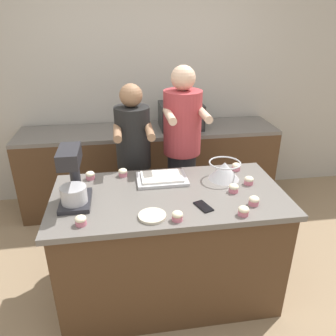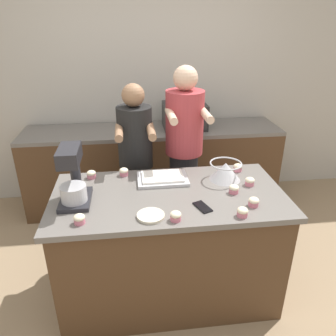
{
  "view_description": "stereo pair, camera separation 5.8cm",
  "coord_description": "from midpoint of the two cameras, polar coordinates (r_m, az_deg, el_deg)",
  "views": [
    {
      "loc": [
        -0.31,
        -2.0,
        2.04
      ],
      "look_at": [
        0.0,
        0.04,
        1.08
      ],
      "focal_mm": 35.0,
      "sensor_mm": 36.0,
      "label": 1
    },
    {
      "loc": [
        -0.25,
        -2.0,
        2.04
      ],
      "look_at": [
        0.0,
        0.04,
        1.08
      ],
      "focal_mm": 35.0,
      "sensor_mm": 36.0,
      "label": 2
    }
  ],
  "objects": [
    {
      "name": "cupcake_8",
      "position": [
        2.58,
        -7.08,
        -0.66
      ],
      "size": [
        0.07,
        0.07,
        0.06
      ],
      "color": "#D17084",
      "rests_on": "island_counter"
    },
    {
      "name": "island_counter",
      "position": [
        2.57,
        0.78,
        -13.25
      ],
      "size": [
        1.64,
        0.84,
        0.9
      ],
      "color": "#4C331E",
      "rests_on": "ground_plane"
    },
    {
      "name": "cupcake_3",
      "position": [
        2.11,
        13.61,
        -7.45
      ],
      "size": [
        0.07,
        0.07,
        0.06
      ],
      "color": "#D17084",
      "rests_on": "island_counter"
    },
    {
      "name": "cupcake_6",
      "position": [
        2.58,
        -12.59,
        -1.08
      ],
      "size": [
        0.07,
        0.07,
        0.06
      ],
      "color": "#D17084",
      "rests_on": "island_counter"
    },
    {
      "name": "back_counter",
      "position": [
        3.77,
        -2.13,
        0.15
      ],
      "size": [
        2.8,
        0.6,
        0.92
      ],
      "color": "#4C331E",
      "rests_on": "ground_plane"
    },
    {
      "name": "small_plate",
      "position": [
        2.06,
        -2.23,
        -8.3
      ],
      "size": [
        0.18,
        0.18,
        0.02
      ],
      "color": "beige",
      "rests_on": "island_counter"
    },
    {
      "name": "cupcake_5",
      "position": [
        2.5,
        14.68,
        -2.28
      ],
      "size": [
        0.07,
        0.07,
        0.06
      ],
      "color": "#D17084",
      "rests_on": "island_counter"
    },
    {
      "name": "cupcake_0",
      "position": [
        2.05,
        -14.4,
        -8.59
      ],
      "size": [
        0.07,
        0.07,
        0.06
      ],
      "color": "#D17084",
      "rests_on": "island_counter"
    },
    {
      "name": "cupcake_4",
      "position": [
        2.02,
        2.2,
        -8.36
      ],
      "size": [
        0.07,
        0.07,
        0.06
      ],
      "color": "#D17084",
      "rests_on": "island_counter"
    },
    {
      "name": "person_left",
      "position": [
        2.94,
        -4.99,
        0.34
      ],
      "size": [
        0.32,
        0.49,
        1.55
      ],
      "color": "#232328",
      "rests_on": "ground_plane"
    },
    {
      "name": "back_wall",
      "position": [
        3.83,
        -2.83,
        14.52
      ],
      "size": [
        10.0,
        0.06,
        2.7
      ],
      "color": "#B2ADA3",
      "rests_on": "ground_plane"
    },
    {
      "name": "baking_tray",
      "position": [
        2.49,
        -0.29,
        -1.78
      ],
      "size": [
        0.38,
        0.26,
        0.04
      ],
      "color": "#BCBCC1",
      "rests_on": "island_counter"
    },
    {
      "name": "stand_mixer",
      "position": [
        2.22,
        -15.53,
        -1.82
      ],
      "size": [
        0.2,
        0.3,
        0.39
      ],
      "color": "#232328",
      "rests_on": "island_counter"
    },
    {
      "name": "cupcake_1",
      "position": [
        2.24,
        15.41,
        -5.71
      ],
      "size": [
        0.07,
        0.07,
        0.06
      ],
      "color": "#D17084",
      "rests_on": "island_counter"
    },
    {
      "name": "microwave_oven",
      "position": [
        3.6,
        3.36,
        9.07
      ],
      "size": [
        0.46,
        0.37,
        0.27
      ],
      "color": "black",
      "rests_on": "back_counter"
    },
    {
      "name": "cupcake_2",
      "position": [
        2.7,
        12.66,
        0.1
      ],
      "size": [
        0.07,
        0.07,
        0.06
      ],
      "color": "#D17084",
      "rests_on": "island_counter"
    },
    {
      "name": "cupcake_7",
      "position": [
        2.36,
        12.09,
        -3.6
      ],
      "size": [
        0.07,
        0.07,
        0.06
      ],
      "color": "#D17084",
      "rests_on": "island_counter"
    },
    {
      "name": "mixing_bowl",
      "position": [
        2.52,
        10.6,
        -0.45
      ],
      "size": [
        0.24,
        0.24,
        0.14
      ],
      "color": "#BCBCC1",
      "rests_on": "island_counter"
    },
    {
      "name": "person_right",
      "position": [
        2.96,
        3.34,
        1.97
      ],
      "size": [
        0.34,
        0.5,
        1.69
      ],
      "color": "#232328",
      "rests_on": "ground_plane"
    },
    {
      "name": "cell_phone",
      "position": [
        2.17,
        6.8,
        -6.74
      ],
      "size": [
        0.12,
        0.16,
        0.01
      ],
      "color": "black",
      "rests_on": "island_counter"
    },
    {
      "name": "ground_plane",
      "position": [
        2.87,
        0.72,
        -20.38
      ],
      "size": [
        16.0,
        16.0,
        0.0
      ],
      "primitive_type": "plane",
      "color": "#937A5B"
    }
  ]
}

